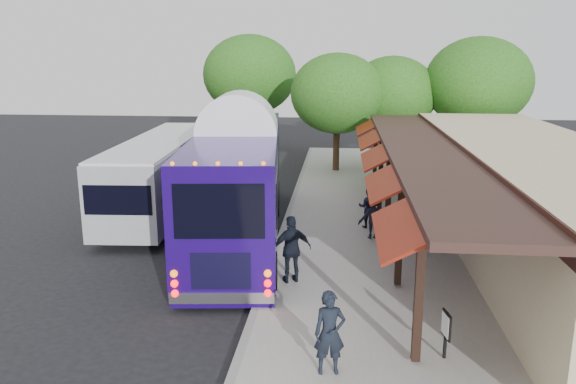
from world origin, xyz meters
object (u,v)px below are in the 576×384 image
at_px(ped_c, 292,249).
at_px(sign_board, 446,327).
at_px(coach_bus, 239,177).
at_px(city_bus, 163,171).
at_px(ped_a, 330,333).
at_px(ped_b, 369,207).
at_px(ped_d, 373,216).

xyz_separation_m(ped_c, sign_board, (3.60, -3.83, -0.26)).
height_order(coach_bus, city_bus, coach_bus).
distance_m(coach_bus, city_bus, 5.11).
height_order(ped_a, ped_c, ped_c).
height_order(ped_c, sign_board, ped_c).
distance_m(coach_bus, ped_b, 4.93).
bearing_deg(ped_a, coach_bus, 101.52).
bearing_deg(city_bus, ped_a, -62.52).
relative_size(ped_c, ped_d, 1.22).
xyz_separation_m(ped_a, ped_d, (1.31, 8.78, -0.08)).
height_order(ped_b, ped_c, ped_c).
distance_m(coach_bus, sign_board, 10.21).
xyz_separation_m(city_bus, ped_c, (6.15, -7.70, -0.57)).
relative_size(ped_b, ped_d, 0.99).
distance_m(city_bus, ped_c, 9.87).
bearing_deg(ped_b, coach_bus, 19.37).
xyz_separation_m(ped_a, sign_board, (2.43, 0.79, -0.16)).
height_order(ped_a, ped_d, ped_a).
height_order(ped_c, ped_d, ped_c).
relative_size(ped_b, ped_c, 0.81).
xyz_separation_m(ped_b, sign_board, (1.22, -9.25, -0.07)).
distance_m(ped_a, ped_d, 8.87).
bearing_deg(ped_c, ped_d, -142.57).
bearing_deg(ped_d, city_bus, -35.15).
xyz_separation_m(coach_bus, ped_c, (2.27, -4.41, -1.10)).
height_order(coach_bus, ped_b, coach_bus).
distance_m(coach_bus, ped_a, 9.73).
height_order(ped_d, sign_board, ped_d).
bearing_deg(ped_d, coach_bus, -15.90).
bearing_deg(city_bus, coach_bus, -43.51).
bearing_deg(ped_a, ped_b, 73.77).
bearing_deg(sign_board, ped_c, 122.65).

